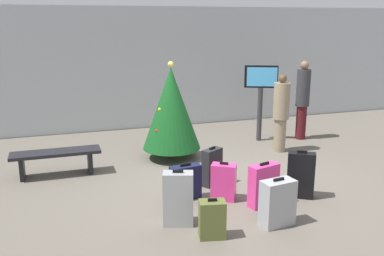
% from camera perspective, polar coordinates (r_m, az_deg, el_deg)
% --- Properties ---
extents(ground_plane, '(16.00, 16.00, 0.00)m').
position_cam_1_polar(ground_plane, '(7.95, 3.93, -6.90)').
color(ground_plane, '#665E54').
extents(back_wall, '(16.00, 0.20, 3.22)m').
position_cam_1_polar(back_wall, '(11.65, -4.10, 8.06)').
color(back_wall, '#B7BCC1').
rests_on(back_wall, ground_plane).
extents(holiday_tree, '(1.22, 1.22, 2.06)m').
position_cam_1_polar(holiday_tree, '(8.86, -2.80, 2.66)').
color(holiday_tree, '#4C3319').
rests_on(holiday_tree, ground_plane).
extents(flight_info_kiosk, '(0.75, 0.39, 1.83)m').
position_cam_1_polar(flight_info_kiosk, '(10.30, 9.19, 5.12)').
color(flight_info_kiosk, '#333338').
rests_on(flight_info_kiosk, ground_plane).
extents(waiting_bench, '(1.64, 0.44, 0.48)m').
position_cam_1_polar(waiting_bench, '(8.41, -17.76, -3.73)').
color(waiting_bench, black).
rests_on(waiting_bench, ground_plane).
extents(traveller_0, '(0.40, 0.40, 1.92)m').
position_cam_1_polar(traveller_0, '(10.71, 14.61, 3.91)').
color(traveller_0, '#4C1419').
rests_on(traveller_0, ground_plane).
extents(traveller_1, '(0.49, 0.49, 1.73)m').
position_cam_1_polar(traveller_1, '(9.56, 11.85, 2.18)').
color(traveller_1, gray).
rests_on(traveller_1, ground_plane).
extents(suitcase_0, '(0.52, 0.33, 0.71)m').
position_cam_1_polar(suitcase_0, '(6.27, 11.40, -9.81)').
color(suitcase_0, '#9EA0A5').
rests_on(suitcase_0, ground_plane).
extents(suitcase_1, '(0.42, 0.35, 0.71)m').
position_cam_1_polar(suitcase_1, '(7.58, 2.71, -5.25)').
color(suitcase_1, '#232326').
rests_on(suitcase_1, ground_plane).
extents(suitcase_2, '(0.53, 0.32, 0.72)m').
position_cam_1_polar(suitcase_2, '(6.85, 9.57, -7.57)').
color(suitcase_2, '#E5388C').
rests_on(suitcase_2, ground_plane).
extents(suitcase_3, '(0.45, 0.40, 0.64)m').
position_cam_1_polar(suitcase_3, '(7.00, 4.26, -7.23)').
color(suitcase_3, '#E5388C').
rests_on(suitcase_3, ground_plane).
extents(suitcase_4, '(0.48, 0.35, 0.83)m').
position_cam_1_polar(suitcase_4, '(6.14, -1.87, -9.46)').
color(suitcase_4, '#9EA0A5').
rests_on(suitcase_4, ground_plane).
extents(suitcase_5, '(0.48, 0.40, 0.81)m').
position_cam_1_polar(suitcase_5, '(7.27, 14.36, -6.13)').
color(suitcase_5, black).
rests_on(suitcase_5, ground_plane).
extents(suitcase_6, '(0.39, 0.30, 0.57)m').
position_cam_1_polar(suitcase_6, '(5.85, 2.72, -12.13)').
color(suitcase_6, '#59602D').
rests_on(suitcase_6, ground_plane).
extents(suitcase_7, '(0.53, 0.26, 0.61)m').
position_cam_1_polar(suitcase_7, '(7.02, -0.88, -7.29)').
color(suitcase_7, '#141938').
rests_on(suitcase_7, ground_plane).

